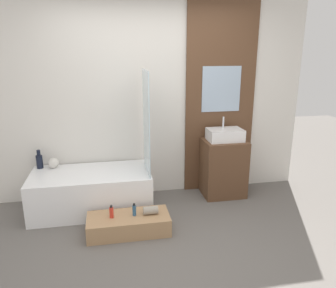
% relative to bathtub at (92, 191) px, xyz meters
% --- Properties ---
extents(ground_plane, '(12.00, 12.00, 0.00)m').
position_rel_bathtub_xyz_m(ground_plane, '(0.81, -1.16, -0.25)').
color(ground_plane, '#605B56').
extents(wall_tiled_back, '(4.20, 0.06, 2.60)m').
position_rel_bathtub_xyz_m(wall_tiled_back, '(0.81, 0.42, 1.05)').
color(wall_tiled_back, silver).
rests_on(wall_tiled_back, ground_plane).
extents(wall_wood_accent, '(0.96, 0.04, 2.60)m').
position_rel_bathtub_xyz_m(wall_wood_accent, '(1.76, 0.37, 1.06)').
color(wall_wood_accent, brown).
rests_on(wall_wood_accent, ground_plane).
extents(bathtub, '(1.44, 0.74, 0.49)m').
position_rel_bathtub_xyz_m(bathtub, '(0.00, 0.00, 0.00)').
color(bathtub, white).
rests_on(bathtub, ground_plane).
extents(glass_shower_screen, '(0.01, 0.57, 1.22)m').
position_rel_bathtub_xyz_m(glass_shower_screen, '(0.69, -0.06, 0.86)').
color(glass_shower_screen, silver).
rests_on(glass_shower_screen, bathtub).
extents(wooden_step_bench, '(0.89, 0.39, 0.20)m').
position_rel_bathtub_xyz_m(wooden_step_bench, '(0.41, -0.63, -0.15)').
color(wooden_step_bench, '#A87F56').
rests_on(wooden_step_bench, ground_plane).
extents(vanity_cabinet, '(0.56, 0.45, 0.77)m').
position_rel_bathtub_xyz_m(vanity_cabinet, '(1.76, 0.13, 0.14)').
color(vanity_cabinet, brown).
rests_on(vanity_cabinet, ground_plane).
extents(sink, '(0.46, 0.30, 0.30)m').
position_rel_bathtub_xyz_m(sink, '(1.76, 0.13, 0.60)').
color(sink, white).
rests_on(sink, vanity_cabinet).
extents(vase_tall_dark, '(0.08, 0.08, 0.24)m').
position_rel_bathtub_xyz_m(vase_tall_dark, '(-0.63, 0.28, 0.34)').
color(vase_tall_dark, black).
rests_on(vase_tall_dark, bathtub).
extents(vase_round_light, '(0.13, 0.13, 0.13)m').
position_rel_bathtub_xyz_m(vase_round_light, '(-0.46, 0.25, 0.31)').
color(vase_round_light, silver).
rests_on(vase_round_light, bathtub).
extents(bottle_soap_primary, '(0.04, 0.04, 0.14)m').
position_rel_bathtub_xyz_m(bottle_soap_primary, '(0.23, -0.63, 0.01)').
color(bottle_soap_primary, red).
rests_on(bottle_soap_primary, wooden_step_bench).
extents(bottle_soap_secondary, '(0.04, 0.04, 0.14)m').
position_rel_bathtub_xyz_m(bottle_soap_secondary, '(0.47, -0.63, 0.01)').
color(bottle_soap_secondary, '#2D567A').
rests_on(bottle_soap_secondary, wooden_step_bench).
extents(towel_roll, '(0.16, 0.09, 0.09)m').
position_rel_bathtub_xyz_m(towel_roll, '(0.65, -0.63, -0.00)').
color(towel_roll, gray).
rests_on(towel_roll, wooden_step_bench).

